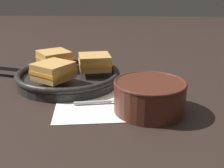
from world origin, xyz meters
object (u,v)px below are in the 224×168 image
at_px(soup_bowl, 150,95).
at_px(sandwich_near_right, 95,62).
at_px(spoon, 113,101).
at_px(skillet, 68,77).
at_px(sandwich_far_left, 54,58).
at_px(sandwich_near_left, 53,71).

height_order(soup_bowl, sandwich_near_right, sandwich_near_right).
relative_size(soup_bowl, spoon, 1.21).
xyz_separation_m(soup_bowl, sandwich_near_right, (-0.15, 0.21, 0.02)).
xyz_separation_m(skillet, sandwich_far_left, (-0.05, 0.06, 0.04)).
bearing_deg(soup_bowl, sandwich_near_left, 157.10).
bearing_deg(spoon, sandwich_far_left, 123.33).
height_order(soup_bowl, spoon, soup_bowl).
distance_m(sandwich_near_left, sandwich_far_left, 0.14).
relative_size(soup_bowl, sandwich_far_left, 1.32).
relative_size(skillet, sandwich_far_left, 3.39).
height_order(spoon, skillet, skillet).
height_order(skillet, sandwich_near_left, sandwich_near_left).
height_order(sandwich_near_right, sandwich_far_left, same).
bearing_deg(skillet, spoon, -45.84).
distance_m(spoon, sandwich_near_right, 0.19).
xyz_separation_m(skillet, sandwich_near_right, (0.08, 0.02, 0.04)).
relative_size(spoon, sandwich_near_left, 1.10).
bearing_deg(sandwich_near_right, spoon, -69.21).
bearing_deg(spoon, soup_bowl, -33.08).
bearing_deg(spoon, skillet, 123.84).
height_order(spoon, sandwich_near_left, sandwich_near_left).
distance_m(skillet, sandwich_far_left, 0.09).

